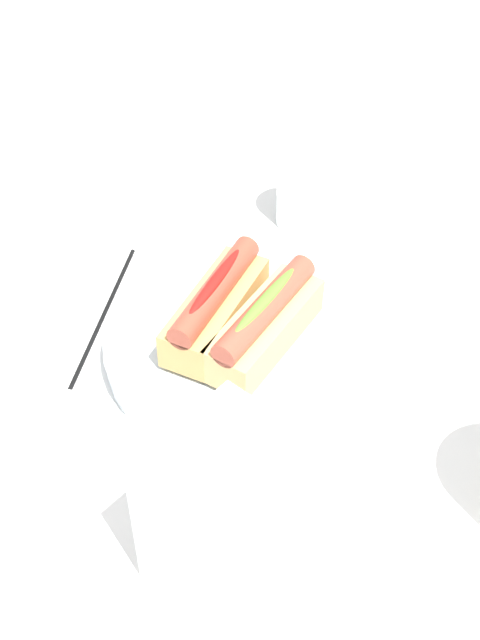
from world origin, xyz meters
TOP-DOWN VIEW (x-y plane):
  - ground_plane at (0.00, 0.00)m, footprint 2.40×2.40m
  - serving_bowl at (0.02, 0.00)m, footprint 0.27×0.27m
  - hotdog_front at (0.02, -0.03)m, footprint 0.15×0.06m
  - hotdog_back at (0.02, 0.03)m, footprint 0.15×0.06m
  - water_glass at (-0.22, -0.05)m, footprint 0.07×0.07m
  - napkin_box at (0.22, 0.09)m, footprint 0.12×0.06m
  - chopstick_near at (0.04, -0.16)m, footprint 0.21×0.08m

SIDE VIEW (x-z plane):
  - ground_plane at x=0.00m, z-range 0.00..0.00m
  - chopstick_near at x=0.04m, z-range 0.00..0.01m
  - serving_bowl at x=0.02m, z-range 0.00..0.03m
  - water_glass at x=-0.22m, z-range 0.00..0.09m
  - hotdog_front at x=0.02m, z-range 0.03..0.09m
  - hotdog_back at x=0.02m, z-range 0.03..0.09m
  - napkin_box at x=0.22m, z-range 0.00..0.15m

